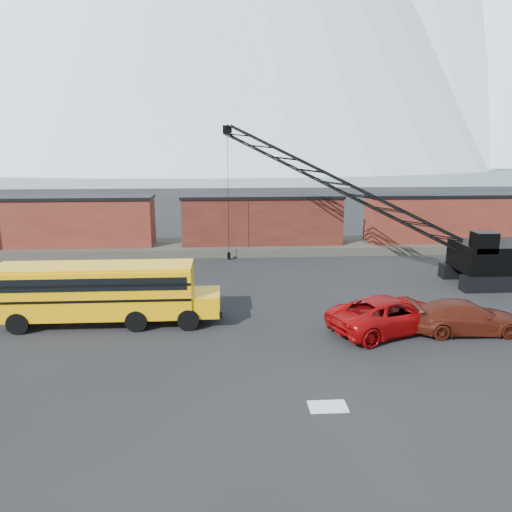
{
  "coord_description": "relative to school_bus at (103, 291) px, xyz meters",
  "views": [
    {
      "loc": [
        -3.1,
        -20.15,
        9.44
      ],
      "look_at": [
        -1.42,
        7.32,
        3.0
      ],
      "focal_mm": 35.0,
      "sensor_mm": 36.0,
      "label": 1
    }
  ],
  "objects": [
    {
      "name": "ground",
      "position": [
        9.52,
        -4.98,
        -1.79
      ],
      "size": [
        160.0,
        160.0,
        0.0
      ],
      "primitive_type": "plane",
      "color": "black",
      "rests_on": "ground"
    },
    {
      "name": "gravel_berm",
      "position": [
        9.52,
        17.02,
        -1.44
      ],
      "size": [
        120.0,
        5.0,
        0.7
      ],
      "primitive_type": "cube",
      "color": "#444037",
      "rests_on": "ground"
    },
    {
      "name": "boxcar_west_near",
      "position": [
        -6.48,
        17.02,
        0.97
      ],
      "size": [
        13.7,
        3.1,
        4.17
      ],
      "color": "#4D1B16",
      "rests_on": "gravel_berm"
    },
    {
      "name": "boxcar_mid",
      "position": [
        9.52,
        17.02,
        0.97
      ],
      "size": [
        13.7,
        3.1,
        4.17
      ],
      "color": "#591E19",
      "rests_on": "gravel_berm"
    },
    {
      "name": "boxcar_east_near",
      "position": [
        25.52,
        17.02,
        0.97
      ],
      "size": [
        13.7,
        3.1,
        4.17
      ],
      "color": "#4D1B16",
      "rests_on": "gravel_berm"
    },
    {
      "name": "snow_patch",
      "position": [
        10.02,
        -8.98,
        -1.78
      ],
      "size": [
        1.4,
        0.9,
        0.02
      ],
      "primitive_type": "cube",
      "color": "silver",
      "rests_on": "ground"
    },
    {
      "name": "school_bus",
      "position": [
        0.0,
        0.0,
        0.0
      ],
      "size": [
        11.65,
        2.65,
        3.19
      ],
      "color": "#DF9A04",
      "rests_on": "ground"
    },
    {
      "name": "red_pickup",
      "position": [
        14.6,
        -1.88,
        -0.9
      ],
      "size": [
        7.09,
        5.18,
        1.79
      ],
      "primitive_type": "imported",
      "rotation": [
        0.0,
        0.0,
        1.96
      ],
      "color": "#920708",
      "rests_on": "ground"
    },
    {
      "name": "maroon_suv",
      "position": [
        18.3,
        -2.29,
        -0.98
      ],
      "size": [
        5.61,
        2.34,
        1.62
      ],
      "primitive_type": "imported",
      "rotation": [
        0.0,
        0.0,
        1.56
      ],
      "color": "#4A170D",
      "rests_on": "ground"
    },
    {
      "name": "crawler_crane",
      "position": [
        14.68,
        9.98,
        4.41
      ],
      "size": [
        20.76,
        10.47,
        10.69
      ],
      "color": "black",
      "rests_on": "ground"
    }
  ]
}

